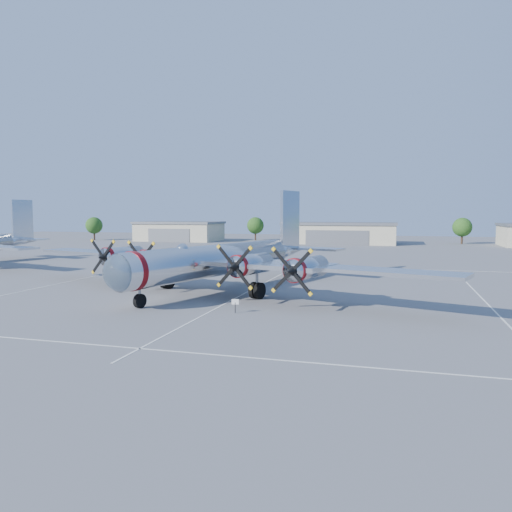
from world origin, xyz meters
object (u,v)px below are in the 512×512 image
(hangar_center, at_px, (340,233))
(tree_east, at_px, (462,227))
(tree_far_west, at_px, (94,225))
(info_placard, at_px, (235,303))
(tree_west, at_px, (255,226))
(main_bomber_b29, at_px, (222,290))
(hangar_west, at_px, (180,231))

(hangar_center, distance_m, tree_east, 30.64)
(tree_far_west, distance_m, tree_east, 100.50)
(hangar_center, relative_size, tree_east, 4.31)
(hangar_center, height_order, info_placard, hangar_center)
(hangar_center, xyz_separation_m, tree_west, (-25.00, 8.04, 1.51))
(info_placard, bearing_deg, tree_west, 97.69)
(hangar_center, distance_m, main_bomber_b29, 82.17)
(main_bomber_b29, relative_size, info_placard, 43.38)
(info_placard, bearing_deg, hangar_center, 83.92)
(hangar_west, distance_m, tree_far_west, 25.36)
(hangar_center, relative_size, tree_west, 4.31)
(tree_west, height_order, tree_east, same)
(tree_far_west, height_order, tree_west, same)
(hangar_west, xyz_separation_m, hangar_center, (45.00, -0.00, -0.00))
(tree_west, bearing_deg, hangar_west, -158.11)
(tree_west, distance_m, main_bomber_b29, 92.91)
(tree_far_west, relative_size, tree_east, 1.00)
(hangar_west, height_order, tree_west, tree_west)
(hangar_west, height_order, main_bomber_b29, hangar_west)
(tree_west, xyz_separation_m, main_bomber_b29, (22.22, -90.12, -4.22))
(hangar_center, bearing_deg, tree_far_west, -176.76)
(tree_far_west, height_order, tree_east, same)
(tree_far_west, bearing_deg, hangar_center, 3.24)
(tree_far_west, distance_m, tree_west, 46.57)
(tree_east, xyz_separation_m, main_bomber_b29, (-32.78, -88.12, -4.22))
(hangar_west, height_order, tree_far_west, tree_far_west)
(hangar_center, height_order, tree_west, tree_west)
(tree_east, bearing_deg, main_bomber_b29, -110.40)
(tree_east, xyz_separation_m, info_placard, (-27.89, -98.62, -3.44))
(tree_far_west, relative_size, tree_west, 1.00)
(hangar_center, distance_m, info_placard, 92.63)
(tree_far_west, bearing_deg, info_placard, -50.86)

